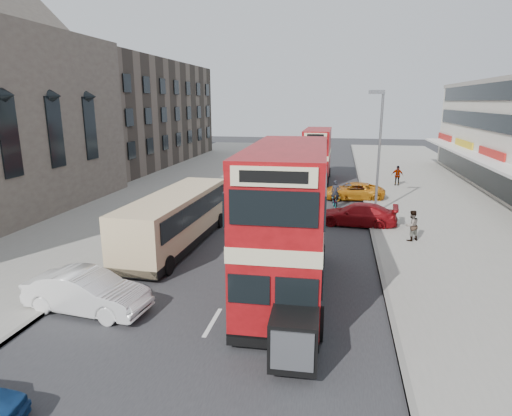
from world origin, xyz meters
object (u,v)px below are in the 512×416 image
Objects in this scene: street_lamp at (379,143)px; car_right_b at (353,191)px; bus_main at (287,221)px; bus_second at (317,155)px; coach at (176,218)px; pedestrian_far at (397,175)px; car_left_front at (87,292)px; pedestrian_near at (412,225)px; car_right_a at (357,214)px; cyclist at (335,199)px.

street_lamp reaches higher than car_right_b.
bus_second is (-0.18, 25.12, -0.48)m from bus_main.
coach is 23.21m from pedestrian_far.
car_left_front is 2.71× the size of pedestrian_near.
bus_second is 1.88× the size of car_left_front.
car_right_a is at bearing -108.55° from bus_main.
pedestrian_far is at bearing 167.94° from bus_second.
street_lamp is 19.98m from car_left_front.
street_lamp reaches higher than car_left_front.
car_right_b is at bearing 59.41° from cyclist.
coach is (-10.70, -8.57, -3.25)m from street_lamp.
car_right_a is 1.00× the size of car_right_b.
coach is at bearing -52.93° from car_right_a.
car_right_a is at bearing -31.26° from car_left_front.
street_lamp is 1.71× the size of car_right_b.
pedestrian_near reaches higher than car_right_a.
bus_main is 8.00m from coach.
bus_second reaches higher than coach.
car_right_a is at bearing 33.05° from coach.
bus_main is 6.11× the size of pedestrian_near.
bus_second is 18.75m from pedestrian_near.
pedestrian_far is at bearing -128.14° from pedestrian_near.
pedestrian_near is (12.70, 10.29, 0.24)m from car_left_front.
car_left_front is at bearing -105.32° from pedestrian_far.
car_left_front is at bearing 76.68° from bus_second.
street_lamp is 5.05m from cyclist.
bus_second reaches higher than car_right_b.
car_right_b is 2.71× the size of pedestrian_far.
car_left_front is at bearing -91.92° from coach.
car_right_b is (9.89, 20.47, -0.09)m from car_left_front.
bus_main is at bearing 90.52° from bus_second.
coach reaches higher than car_right_a.
bus_second is at bearing 110.67° from street_lamp.
car_right_a is at bearing -5.67° from car_right_b.
cyclist reaches higher than car_right_a.
coach reaches higher than pedestrian_far.
street_lamp reaches higher than car_right_a.
bus_main is 25.13m from bus_second.
car_right_b is at bearing -101.57° from bus_main.
bus_main is 7.77m from car_left_front.
car_left_front is at bearing -123.94° from cyclist.
bus_second is 28.83m from car_left_front.
car_right_a is (3.11, 10.35, -2.29)m from bus_main.
bus_second is 10.92m from cyclist.
coach reaches higher than pedestrian_near.
pedestrian_far is (7.03, 23.57, -1.95)m from bus_main.
pedestrian_far is at bearing -108.44° from bus_main.
car_left_front is at bearing -124.89° from street_lamp.
bus_main is 11.04m from car_right_a.
bus_main is 2.17× the size of car_right_b.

